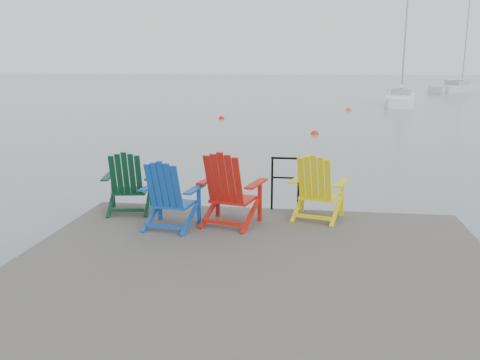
# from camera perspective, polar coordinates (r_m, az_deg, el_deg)

# --- Properties ---
(ground) EXTENTS (400.00, 400.00, 0.00)m
(ground) POSITION_cam_1_polar(r_m,az_deg,el_deg) (6.50, 1.49, -13.42)
(ground) COLOR gray
(ground) RESTS_ON ground
(dock) EXTENTS (6.00, 5.00, 1.40)m
(dock) POSITION_cam_1_polar(r_m,az_deg,el_deg) (6.36, 1.51, -10.60)
(dock) COLOR #2E2B28
(dock) RESTS_ON ground
(handrail) EXTENTS (0.48, 0.04, 0.90)m
(handrail) POSITION_cam_1_polar(r_m,az_deg,el_deg) (8.46, 5.11, 0.19)
(handrail) COLOR black
(handrail) RESTS_ON dock
(chair_green) EXTENTS (0.92, 0.86, 1.02)m
(chair_green) POSITION_cam_1_polar(r_m,az_deg,el_deg) (8.47, -12.43, -0.22)
(chair_green) COLOR #09341E
(chair_green) RESTS_ON dock
(chair_blue) EXTENTS (0.90, 0.85, 1.04)m
(chair_blue) POSITION_cam_1_polar(r_m,az_deg,el_deg) (7.53, -7.90, -1.59)
(chair_blue) COLOR #0F46A2
(chair_blue) RESTS_ON dock
(chair_red) EXTENTS (1.04, 0.98, 1.13)m
(chair_red) POSITION_cam_1_polar(r_m,az_deg,el_deg) (7.60, -1.20, -0.95)
(chair_red) COLOR #B7170D
(chair_red) RESTS_ON dock
(chair_yellow) EXTENTS (0.96, 0.91, 1.04)m
(chair_yellow) POSITION_cam_1_polar(r_m,az_deg,el_deg) (7.99, 8.68, -0.77)
(chair_yellow) COLOR yellow
(chair_yellow) RESTS_ON dock
(sailboat_near) EXTENTS (3.43, 7.93, 10.71)m
(sailboat_near) POSITION_cam_1_polar(r_m,az_deg,el_deg) (41.36, 17.60, 8.54)
(sailboat_near) COLOR white
(sailboat_near) RESTS_ON ground
(sailboat_mid) EXTENTS (8.31, 8.75, 13.08)m
(sailboat_mid) POSITION_cam_1_polar(r_m,az_deg,el_deg) (66.04, 23.40, 9.39)
(sailboat_mid) COLOR silver
(sailboat_mid) RESTS_ON ground
(buoy_a) EXTENTS (0.35, 0.35, 0.35)m
(buoy_a) POSITION_cam_1_polar(r_m,az_deg,el_deg) (22.33, 8.39, 5.11)
(buoy_a) COLOR red
(buoy_a) RESTS_ON ground
(buoy_b) EXTENTS (0.32, 0.32, 0.32)m
(buoy_b) POSITION_cam_1_polar(r_m,az_deg,el_deg) (28.85, -2.09, 6.89)
(buoy_b) COLOR red
(buoy_b) RESTS_ON ground
(buoy_d) EXTENTS (0.37, 0.37, 0.37)m
(buoy_d) POSITION_cam_1_polar(r_m,az_deg,el_deg) (35.13, 12.08, 7.64)
(buoy_d) COLOR #E4540D
(buoy_d) RESTS_ON ground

